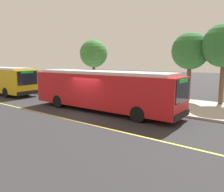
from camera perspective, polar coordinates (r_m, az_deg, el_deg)
name	(u,v)px	position (r m, az deg, el deg)	size (l,w,h in m)	color
ground_plane	(89,112)	(16.35, -5.89, -4.16)	(120.00, 120.00, 0.00)	#2B2B2D
sidewalk_curb	(133,100)	(21.00, 5.45, -1.00)	(44.00, 6.40, 0.15)	#B7B2A8
lane_stripe_center	(65,119)	(14.89, -11.76, -5.61)	(36.00, 0.14, 0.01)	#E0D64C
transit_bus_main	(103,89)	(16.51, -2.42, 1.71)	(12.02, 2.85, 2.95)	red
transit_bus_second	(0,79)	(28.45, -26.59, 3.84)	(10.99, 2.87, 2.95)	gold
bus_shelter	(109,79)	(21.79, -0.64, 4.29)	(2.90, 1.60, 2.48)	#333338
waiting_bench	(113,92)	(21.86, 0.22, 0.91)	(1.60, 0.48, 0.95)	brown
route_sign_post	(123,82)	(18.39, 2.81, 3.52)	(0.44, 0.08, 2.80)	#333338
street_tree_near_shelter	(190,51)	(21.21, 19.20, 10.65)	(3.23, 3.23, 6.00)	brown
street_tree_upstreet	(94,54)	(26.79, -4.68, 10.60)	(3.21, 3.21, 5.96)	brown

